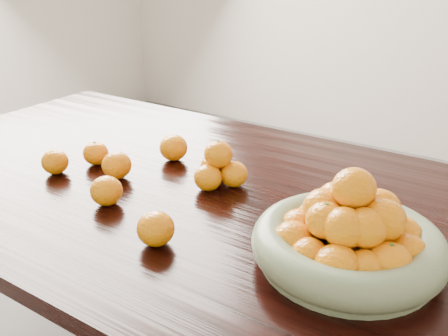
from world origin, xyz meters
The scene contains 9 objects.
dining_table centered at (0.00, 0.00, 0.66)m, with size 2.00×1.00×0.75m.
fruit_bowl centered at (0.37, -0.11, 0.81)m, with size 0.36×0.36×0.19m.
orange_pyramid centered at (-0.02, 0.04, 0.80)m, with size 0.14×0.13×0.12m.
loose_orange_0 centered at (-0.37, -0.04, 0.78)m, with size 0.07×0.07×0.06m, color orange.
loose_orange_1 centered at (-0.18, -0.19, 0.78)m, with size 0.07×0.07×0.07m, color orange.
loose_orange_2 centered at (0.03, -0.26, 0.79)m, with size 0.08×0.08×0.07m, color orange.
loose_orange_3 centered at (-0.26, -0.07, 0.79)m, with size 0.08×0.08×0.07m, color orange.
loose_orange_4 centered at (-0.22, 0.10, 0.79)m, with size 0.08×0.08×0.07m, color orange.
loose_orange_5 centered at (-0.42, -0.14, 0.78)m, with size 0.07×0.07×0.07m, color orange.
Camera 1 is at (0.61, -0.90, 1.29)m, focal length 40.00 mm.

